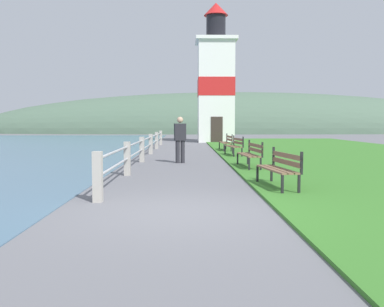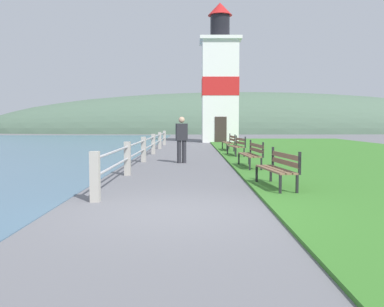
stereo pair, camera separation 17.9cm
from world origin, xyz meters
The scene contains 10 objects.
ground_plane centered at (0.00, 0.00, 0.00)m, with size 160.00×160.00×0.00m, color slate.
grass_verge centered at (7.70, 13.02, 0.03)m, with size 12.00×39.05×0.06m.
seawall_railing centered at (-1.60, 11.56, 0.57)m, with size 0.18×21.31×1.00m.
park_bench_near centered at (2.33, 2.57, 0.54)m, with size 0.70×1.90×0.94m.
park_bench_midway centered at (2.32, 7.00, 0.54)m, with size 0.61×1.95×0.94m.
park_bench_far centered at (2.38, 12.16, 0.54)m, with size 0.70×1.76×0.94m.
park_bench_by_lighthouse centered at (2.33, 15.73, 0.54)m, with size 0.56×2.00×0.94m.
lighthouse centered at (2.50, 26.81, 4.65)m, with size 3.19×3.19×10.90m.
person_strolling centered at (-0.10, 9.08, 0.96)m, with size 0.47×0.32×1.78m.
distant_hillside centered at (8.00, 56.03, 0.00)m, with size 80.00×16.00×12.00m.
Camera 2 is at (0.30, -7.32, 1.56)m, focal length 40.00 mm.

